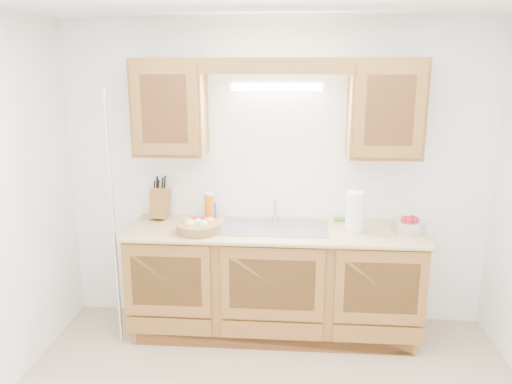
# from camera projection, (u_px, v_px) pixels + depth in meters

# --- Properties ---
(room) EXTENTS (3.52, 3.50, 2.50)m
(room) POSITION_uv_depth(u_px,v_px,m) (266.00, 235.00, 2.69)
(room) COLOR tan
(room) RESTS_ON ground
(base_cabinets) EXTENTS (2.20, 0.60, 0.86)m
(base_cabinets) POSITION_uv_depth(u_px,v_px,m) (274.00, 282.00, 4.04)
(base_cabinets) COLOR brown
(base_cabinets) RESTS_ON ground
(countertop) EXTENTS (2.30, 0.63, 0.04)m
(countertop) POSITION_uv_depth(u_px,v_px,m) (274.00, 231.00, 3.92)
(countertop) COLOR tan
(countertop) RESTS_ON base_cabinets
(upper_cabinet_left) EXTENTS (0.55, 0.33, 0.75)m
(upper_cabinet_left) POSITION_uv_depth(u_px,v_px,m) (170.00, 107.00, 3.90)
(upper_cabinet_left) COLOR brown
(upper_cabinet_left) RESTS_ON room
(upper_cabinet_right) EXTENTS (0.55, 0.33, 0.75)m
(upper_cabinet_right) POSITION_uv_depth(u_px,v_px,m) (385.00, 109.00, 3.78)
(upper_cabinet_right) COLOR brown
(upper_cabinet_right) RESTS_ON room
(valance) EXTENTS (2.20, 0.05, 0.12)m
(valance) POSITION_uv_depth(u_px,v_px,m) (276.00, 66.00, 3.62)
(valance) COLOR brown
(valance) RESTS_ON room
(fluorescent_fixture) EXTENTS (0.76, 0.08, 0.08)m
(fluorescent_fixture) POSITION_uv_depth(u_px,v_px,m) (277.00, 85.00, 3.88)
(fluorescent_fixture) COLOR white
(fluorescent_fixture) RESTS_ON room
(sink) EXTENTS (0.84, 0.46, 0.36)m
(sink) POSITION_uv_depth(u_px,v_px,m) (274.00, 236.00, 3.96)
(sink) COLOR #9E9EA3
(sink) RESTS_ON countertop
(wire_shelf_pole) EXTENTS (0.03, 0.03, 2.00)m
(wire_shelf_pole) POSITION_uv_depth(u_px,v_px,m) (113.00, 222.00, 3.74)
(wire_shelf_pole) COLOR silver
(wire_shelf_pole) RESTS_ON ground
(outlet_plate) EXTENTS (0.08, 0.01, 0.12)m
(outlet_plate) POSITION_uv_depth(u_px,v_px,m) (392.00, 191.00, 4.08)
(outlet_plate) COLOR white
(outlet_plate) RESTS_ON room
(fruit_basket) EXTENTS (0.40, 0.40, 0.11)m
(fruit_basket) POSITION_uv_depth(u_px,v_px,m) (198.00, 226.00, 3.83)
(fruit_basket) COLOR olive
(fruit_basket) RESTS_ON countertop
(knife_block) EXTENTS (0.15, 0.23, 0.37)m
(knife_block) POSITION_uv_depth(u_px,v_px,m) (160.00, 203.00, 4.16)
(knife_block) COLOR brown
(knife_block) RESTS_ON countertop
(orange_canister) EXTENTS (0.10, 0.10, 0.24)m
(orange_canister) POSITION_uv_depth(u_px,v_px,m) (209.00, 207.00, 4.08)
(orange_canister) COLOR orange
(orange_canister) RESTS_ON countertop
(soap_bottle) EXTENTS (0.10, 0.10, 0.19)m
(soap_bottle) POSITION_uv_depth(u_px,v_px,m) (211.00, 208.00, 4.15)
(soap_bottle) COLOR #234FB2
(soap_bottle) RESTS_ON countertop
(sponge) EXTENTS (0.11, 0.07, 0.02)m
(sponge) POSITION_uv_depth(u_px,v_px,m) (341.00, 219.00, 4.12)
(sponge) COLOR #CC333F
(sponge) RESTS_ON countertop
(paper_towel) EXTENTS (0.18, 0.18, 0.36)m
(paper_towel) POSITION_uv_depth(u_px,v_px,m) (355.00, 211.00, 3.83)
(paper_towel) COLOR silver
(paper_towel) RESTS_ON countertop
(apple_bowl) EXTENTS (0.30, 0.30, 0.13)m
(apple_bowl) POSITION_uv_depth(u_px,v_px,m) (409.00, 225.00, 3.82)
(apple_bowl) COLOR silver
(apple_bowl) RESTS_ON countertop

